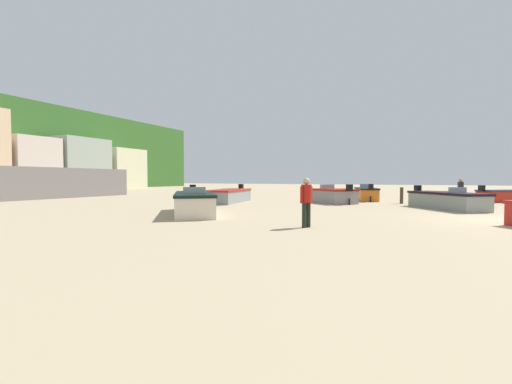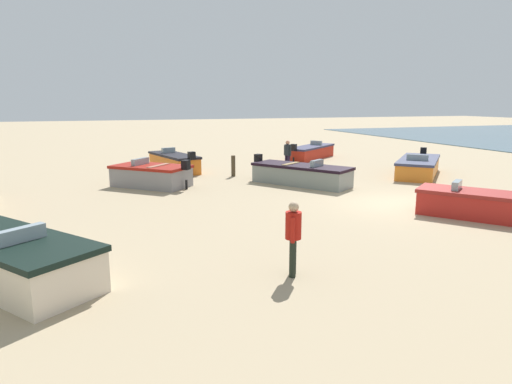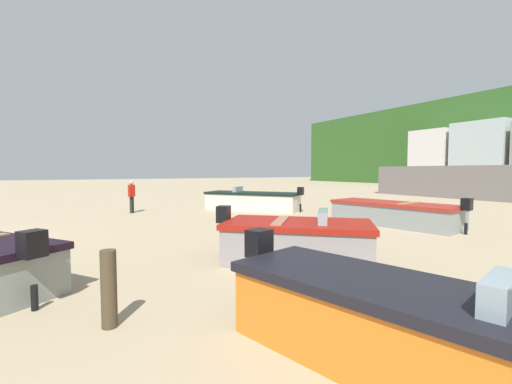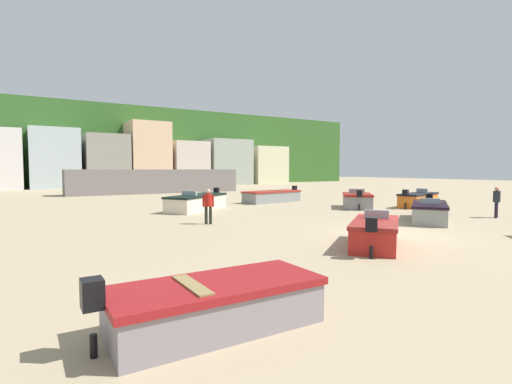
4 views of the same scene
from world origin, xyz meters
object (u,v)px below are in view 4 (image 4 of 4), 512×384
(boat_grey_1, at_px, (430,212))
(boat_grey_8, at_px, (272,196))
(boat_grey_0, at_px, (357,200))
(boat_red_2, at_px, (375,233))
(mooring_post_near_water, at_px, (427,204))
(boat_orange_7, at_px, (418,200))
(boat_grey_3, at_px, (215,305))
(beach_walker_distant, at_px, (208,203))
(boat_cream_5, at_px, (197,202))
(beach_walker_foreground, at_px, (497,200))

(boat_grey_1, height_order, boat_grey_8, boat_grey_1)
(boat_grey_0, distance_m, boat_red_2, 12.78)
(boat_grey_8, height_order, mooring_post_near_water, boat_grey_8)
(boat_red_2, bearing_deg, boat_orange_7, 82.69)
(boat_grey_1, height_order, mooring_post_near_water, boat_grey_1)
(boat_grey_1, xyz_separation_m, boat_red_2, (-7.09, -2.87, -0.01))
(boat_grey_3, height_order, beach_walker_distant, beach_walker_distant)
(boat_grey_1, xyz_separation_m, boat_orange_7, (5.79, 4.77, 0.02))
(boat_red_2, xyz_separation_m, boat_cream_5, (-0.67, 13.34, 0.05))
(boat_cream_5, bearing_deg, boat_red_2, 145.31)
(boat_grey_1, bearing_deg, boat_grey_8, -31.52)
(beach_walker_foreground, bearing_deg, beach_walker_distant, 137.26)
(boat_grey_1, xyz_separation_m, boat_cream_5, (-7.76, 10.47, 0.03))
(boat_red_2, bearing_deg, boat_grey_8, 119.68)
(boat_grey_0, bearing_deg, boat_orange_7, 20.56)
(boat_grey_0, distance_m, boat_grey_3, 20.29)
(boat_grey_3, relative_size, mooring_post_near_water, 3.51)
(boat_grey_1, xyz_separation_m, boat_grey_3, (-14.34, -6.02, -0.07))
(boat_orange_7, bearing_deg, boat_grey_8, -156.22)
(beach_walker_foreground, bearing_deg, boat_grey_3, 174.96)
(beach_walker_distant, bearing_deg, boat_grey_3, 93.12)
(boat_grey_0, xyz_separation_m, boat_grey_3, (-16.06, -12.40, -0.09))
(boat_grey_0, distance_m, boat_grey_1, 6.61)
(boat_red_2, height_order, boat_orange_7, boat_orange_7)
(boat_red_2, height_order, beach_walker_distant, beach_walker_distant)
(boat_grey_8, bearing_deg, boat_cream_5, 98.24)
(boat_red_2, relative_size, boat_cream_5, 0.72)
(mooring_post_near_water, bearing_deg, boat_orange_7, 43.11)
(mooring_post_near_water, bearing_deg, beach_walker_distant, 169.41)
(mooring_post_near_water, height_order, beach_walker_foreground, beach_walker_foreground)
(boat_red_2, xyz_separation_m, boat_grey_8, (6.43, 15.64, 0.00))
(boat_grey_0, height_order, boat_red_2, boat_grey_0)
(boat_cream_5, bearing_deg, boat_grey_0, -150.90)
(boat_grey_1, distance_m, boat_grey_3, 15.55)
(mooring_post_near_water, bearing_deg, boat_grey_1, -143.94)
(boat_cream_5, bearing_deg, boat_orange_7, -150.39)
(beach_walker_distant, bearing_deg, boat_grey_1, -178.80)
(boat_grey_3, bearing_deg, boat_grey_8, 144.12)
(boat_orange_7, xyz_separation_m, boat_grey_8, (-6.45, 8.00, -0.03))
(boat_grey_8, bearing_deg, boat_orange_7, -150.83)
(boat_grey_3, bearing_deg, boat_red_2, 113.65)
(boat_grey_8, bearing_deg, beach_walker_distant, 122.47)
(boat_orange_7, distance_m, boat_grey_8, 10.28)
(boat_grey_3, xyz_separation_m, boat_cream_5, (6.58, 16.49, 0.10))
(boat_grey_0, relative_size, boat_grey_1, 0.79)
(boat_grey_3, distance_m, boat_orange_7, 22.83)
(boat_grey_0, bearing_deg, boat_grey_3, -100.15)
(boat_red_2, bearing_deg, boat_grey_0, 98.40)
(boat_orange_7, relative_size, boat_grey_8, 0.86)
(boat_red_2, height_order, mooring_post_near_water, boat_red_2)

